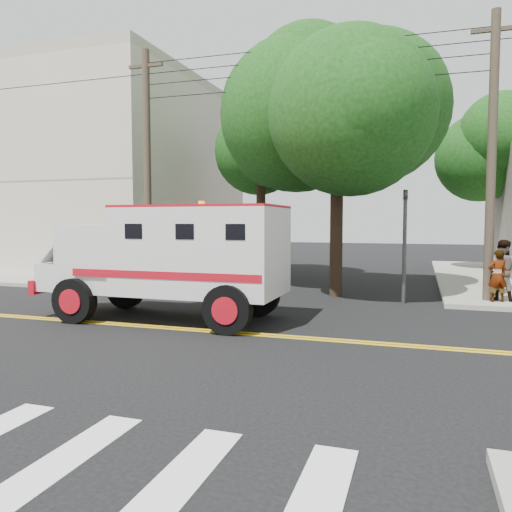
% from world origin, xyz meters
% --- Properties ---
extents(ground, '(100.00, 100.00, 0.00)m').
position_xyz_m(ground, '(0.00, 0.00, 0.00)').
color(ground, black).
rests_on(ground, ground).
extents(sidewalk_nw, '(17.00, 17.00, 0.15)m').
position_xyz_m(sidewalk_nw, '(-13.50, 13.50, 0.07)').
color(sidewalk_nw, gray).
rests_on(sidewalk_nw, ground).
extents(building_left, '(16.00, 14.00, 10.00)m').
position_xyz_m(building_left, '(-15.50, 15.00, 5.15)').
color(building_left, beige).
rests_on(building_left, sidewalk_nw).
extents(utility_pole_left, '(0.28, 0.28, 9.00)m').
position_xyz_m(utility_pole_left, '(-5.60, 6.00, 4.50)').
color(utility_pole_left, '#382D23').
rests_on(utility_pole_left, ground).
extents(utility_pole_right, '(0.28, 0.28, 9.00)m').
position_xyz_m(utility_pole_right, '(6.30, 6.20, 4.50)').
color(utility_pole_right, '#382D23').
rests_on(utility_pole_right, ground).
extents(tree_main, '(6.08, 5.70, 9.85)m').
position_xyz_m(tree_main, '(1.94, 6.21, 7.20)').
color(tree_main, black).
rests_on(tree_main, ground).
extents(tree_left, '(4.48, 4.20, 7.70)m').
position_xyz_m(tree_left, '(-2.68, 11.79, 5.73)').
color(tree_left, black).
rests_on(tree_left, ground).
extents(traffic_signal, '(0.15, 0.18, 3.60)m').
position_xyz_m(traffic_signal, '(3.80, 5.60, 2.23)').
color(traffic_signal, '#3F3F42').
rests_on(traffic_signal, ground).
extents(accessibility_sign, '(0.45, 0.10, 2.02)m').
position_xyz_m(accessibility_sign, '(-6.20, 6.17, 1.37)').
color(accessibility_sign, '#3F3F42').
rests_on(accessibility_sign, ground).
extents(palm_planter, '(3.52, 2.63, 2.36)m').
position_xyz_m(palm_planter, '(-7.44, 6.62, 1.65)').
color(palm_planter, '#1E3314').
rests_on(palm_planter, sidewalk_nw).
extents(armored_truck, '(6.64, 2.72, 3.02)m').
position_xyz_m(armored_truck, '(-1.95, 1.00, 1.72)').
color(armored_truck, silver).
rests_on(armored_truck, ground).
extents(pedestrian_a, '(0.67, 0.54, 1.60)m').
position_xyz_m(pedestrian_a, '(6.54, 5.91, 0.95)').
color(pedestrian_a, gray).
rests_on(pedestrian_a, sidewalk_ne).
extents(pedestrian_b, '(1.11, 0.99, 1.90)m').
position_xyz_m(pedestrian_b, '(6.71, 6.31, 1.10)').
color(pedestrian_b, gray).
rests_on(pedestrian_b, sidewalk_ne).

